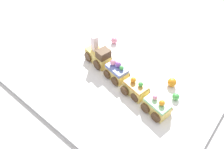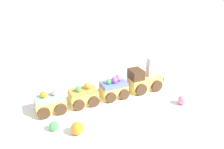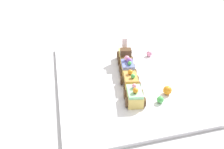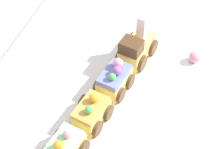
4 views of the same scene
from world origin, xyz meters
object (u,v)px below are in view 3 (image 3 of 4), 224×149
cake_train_locomotive (124,55)px  cake_car_caramel (131,81)px  cake_car_mint (134,96)px  gumball_green (160,100)px  gumball_orange (167,90)px  gumball_pink (149,54)px  cake_car_blueberry (128,68)px

cake_train_locomotive → cake_car_caramel: size_ratio=1.60×
cake_car_mint → gumball_green: size_ratio=3.67×
cake_train_locomotive → gumball_orange: cake_train_locomotive is taller
gumball_green → cake_train_locomotive: bearing=4.1°
cake_car_caramel → gumball_orange: (-0.08, -0.11, -0.01)m
cake_car_caramel → gumball_pink: (0.23, -0.17, -0.01)m
gumball_orange → gumball_pink: size_ratio=1.13×
cake_car_mint → gumball_pink: cake_car_mint is taller
cake_train_locomotive → gumball_orange: (-0.28, -0.07, -0.01)m
gumball_pink → gumball_green: bearing=163.0°
cake_car_mint → gumball_pink: 0.37m
cake_car_caramel → cake_car_mint: bearing=179.9°
cake_car_mint → gumball_orange: cake_car_mint is taller
gumball_orange → gumball_green: gumball_orange is taller
cake_train_locomotive → cake_car_mint: cake_train_locomotive is taller
cake_car_caramel → gumball_pink: cake_car_caramel is taller
cake_car_caramel → gumball_green: (-0.11, -0.06, -0.01)m
cake_train_locomotive → gumball_green: cake_train_locomotive is taller
cake_car_mint → gumball_green: cake_car_mint is taller
cake_car_mint → gumball_green: bearing=-95.1°
cake_car_mint → gumball_orange: (0.02, -0.13, -0.01)m
cake_train_locomotive → cake_car_caramel: (-0.21, 0.04, -0.01)m
cake_car_blueberry → cake_car_caramel: size_ratio=1.00×
cake_car_blueberry → gumball_orange: size_ratio=2.81×
cake_car_caramel → gumball_pink: bearing=-25.3°
cake_train_locomotive → cake_car_mint: size_ratio=1.60×
cake_car_blueberry → gumball_pink: bearing=-37.1°
cake_car_caramel → cake_car_mint: size_ratio=1.00×
cake_car_mint → gumball_orange: 0.13m
cake_train_locomotive → cake_car_mint: bearing=180.0°
cake_car_caramel → gumball_orange: bearing=-113.9°
cake_train_locomotive → cake_car_mint: 0.30m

